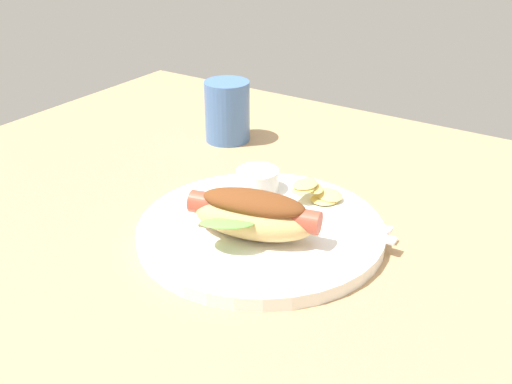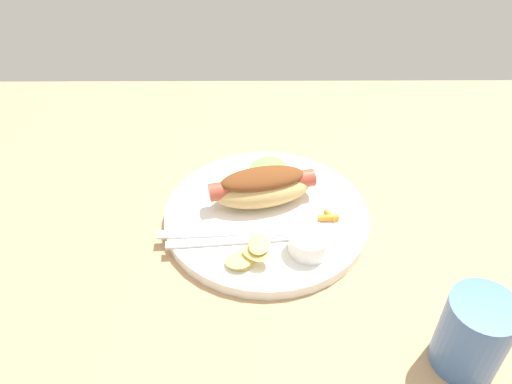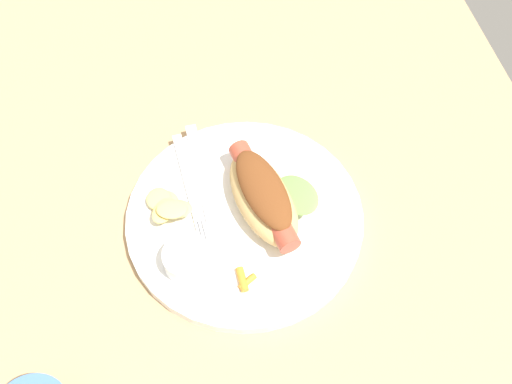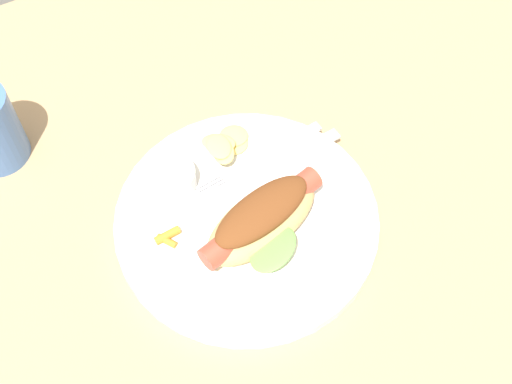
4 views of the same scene
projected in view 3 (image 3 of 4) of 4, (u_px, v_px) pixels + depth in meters
ground_plane at (221, 209)px, 73.82cm from camera, size 120.00×90.00×1.80cm
plate at (245, 218)px, 71.14cm from camera, size 29.00×29.00×1.60cm
hot_dog at (264, 196)px, 68.68cm from camera, size 15.50×12.04×5.31cm
sauce_ramekin at (187, 259)px, 65.70cm from camera, size 5.49×5.49×2.75cm
fork at (189, 185)px, 72.56cm from camera, size 16.90×2.67×0.40cm
knife at (201, 174)px, 73.50cm from camera, size 16.01×2.16×0.36cm
chips_pile at (167, 205)px, 69.81cm from camera, size 6.54×5.96×2.42cm
carrot_garnish at (244, 280)px, 65.31cm from camera, size 2.88×2.33×0.93cm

